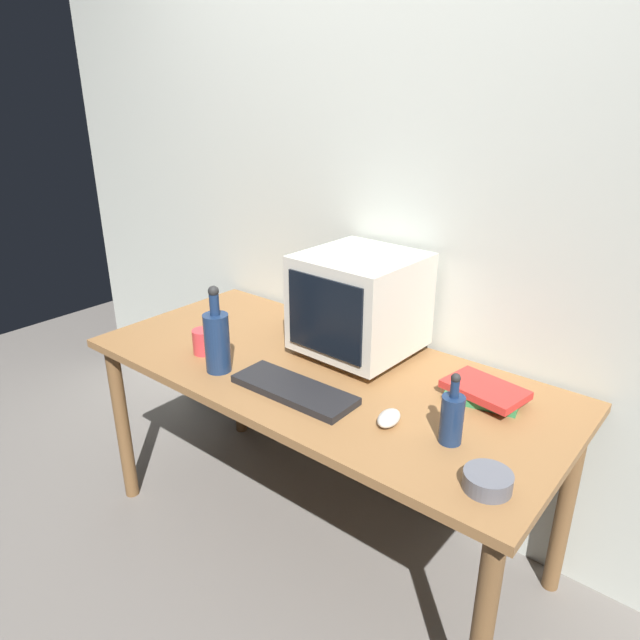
% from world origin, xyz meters
% --- Properties ---
extents(ground_plane, '(6.00, 6.00, 0.00)m').
position_xyz_m(ground_plane, '(0.00, 0.00, 0.00)').
color(ground_plane, slate).
extents(back_wall, '(4.00, 0.08, 2.50)m').
position_xyz_m(back_wall, '(0.00, 0.44, 1.25)').
color(back_wall, beige).
rests_on(back_wall, ground).
extents(desk, '(1.69, 0.77, 0.74)m').
position_xyz_m(desk, '(0.00, 0.00, 0.65)').
color(desk, olive).
rests_on(desk, ground).
extents(crt_monitor, '(0.39, 0.40, 0.37)m').
position_xyz_m(crt_monitor, '(0.03, 0.18, 0.93)').
color(crt_monitor, beige).
rests_on(crt_monitor, desk).
extents(keyboard, '(0.42, 0.16, 0.02)m').
position_xyz_m(keyboard, '(0.05, -0.19, 0.75)').
color(keyboard, black).
rests_on(keyboard, desk).
extents(computer_mouse, '(0.08, 0.11, 0.04)m').
position_xyz_m(computer_mouse, '(0.38, -0.15, 0.75)').
color(computer_mouse, beige).
rests_on(computer_mouse, desk).
extents(bottle_tall, '(0.09, 0.09, 0.31)m').
position_xyz_m(bottle_tall, '(-0.26, -0.23, 0.85)').
color(bottle_tall, navy).
rests_on(bottle_tall, desk).
extents(bottle_short, '(0.06, 0.06, 0.21)m').
position_xyz_m(bottle_short, '(0.56, -0.12, 0.81)').
color(bottle_short, navy).
rests_on(bottle_short, desk).
extents(book_stack, '(0.26, 0.19, 0.05)m').
position_xyz_m(book_stack, '(0.53, 0.15, 0.76)').
color(book_stack, '#33894C').
rests_on(book_stack, desk).
extents(mug, '(0.12, 0.08, 0.09)m').
position_xyz_m(mug, '(-0.40, -0.17, 0.78)').
color(mug, '#CC383D').
rests_on(mug, desk).
extents(cd_spindle, '(0.12, 0.12, 0.04)m').
position_xyz_m(cd_spindle, '(0.72, -0.24, 0.76)').
color(cd_spindle, '#595B66').
rests_on(cd_spindle, desk).
extents(metal_canister, '(0.09, 0.09, 0.15)m').
position_xyz_m(metal_canister, '(-0.29, 0.21, 0.81)').
color(metal_canister, '#B7B2A8').
rests_on(metal_canister, desk).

